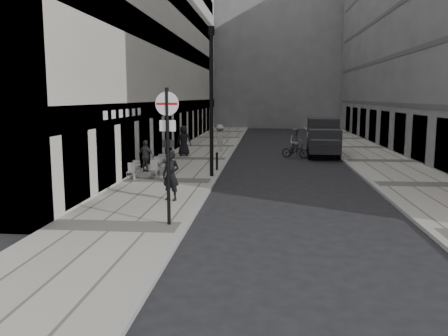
{
  "coord_description": "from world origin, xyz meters",
  "views": [
    {
      "loc": [
        2.36,
        -10.29,
        3.82
      ],
      "look_at": [
        0.92,
        5.73,
        1.4
      ],
      "focal_mm": 38.0,
      "sensor_mm": 36.0,
      "label": 1
    }
  ],
  "objects_px": {
    "walking_man": "(171,175)",
    "cyclist": "(295,147)",
    "sign_post": "(168,138)",
    "panel_van": "(323,135)",
    "lamppost": "(211,94)"
  },
  "relations": [
    {
      "from": "walking_man",
      "to": "panel_van",
      "type": "distance_m",
      "value": 16.22
    },
    {
      "from": "walking_man",
      "to": "sign_post",
      "type": "distance_m",
      "value": 3.67
    },
    {
      "from": "lamppost",
      "to": "cyclist",
      "type": "relative_size",
      "value": 3.68
    },
    {
      "from": "lamppost",
      "to": "panel_van",
      "type": "height_order",
      "value": "lamppost"
    },
    {
      "from": "walking_man",
      "to": "cyclist",
      "type": "xyz_separation_m",
      "value": [
        5.22,
        13.43,
        -0.3
      ]
    },
    {
      "from": "walking_man",
      "to": "panel_van",
      "type": "bearing_deg",
      "value": 84.68
    },
    {
      "from": "panel_van",
      "to": "cyclist",
      "type": "relative_size",
      "value": 2.85
    },
    {
      "from": "lamppost",
      "to": "panel_van",
      "type": "relative_size",
      "value": 1.29
    },
    {
      "from": "walking_man",
      "to": "cyclist",
      "type": "height_order",
      "value": "walking_man"
    },
    {
      "from": "panel_van",
      "to": "sign_post",
      "type": "bearing_deg",
      "value": -106.63
    },
    {
      "from": "sign_post",
      "to": "lamppost",
      "type": "relative_size",
      "value": 0.58
    },
    {
      "from": "sign_post",
      "to": "cyclist",
      "type": "distance_m",
      "value": 17.4
    },
    {
      "from": "cyclist",
      "to": "panel_van",
      "type": "bearing_deg",
      "value": 53.82
    },
    {
      "from": "sign_post",
      "to": "panel_van",
      "type": "bearing_deg",
      "value": 76.6
    },
    {
      "from": "lamppost",
      "to": "cyclist",
      "type": "height_order",
      "value": "lamppost"
    }
  ]
}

